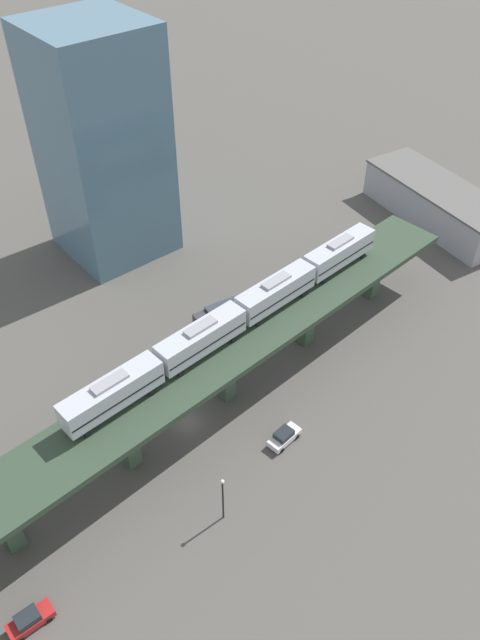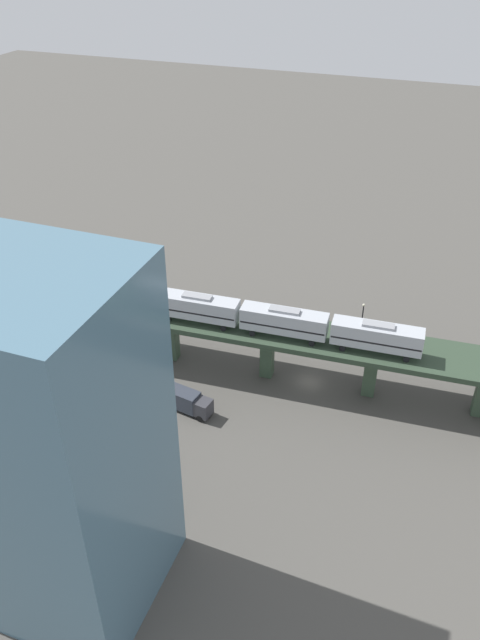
% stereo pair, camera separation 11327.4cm
% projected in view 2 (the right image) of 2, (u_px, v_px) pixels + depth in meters
% --- Properties ---
extents(ground_plane, '(400.00, 400.00, 0.00)m').
position_uv_depth(ground_plane, '(309.00, 382.00, 91.57)').
color(ground_plane, '#4C4944').
extents(elevated_viaduct, '(13.87, 92.34, 8.41)m').
position_uv_depth(elevated_viaduct, '(314.00, 342.00, 87.55)').
color(elevated_viaduct, '#2C3D2C').
rests_on(elevated_viaduct, ground).
extents(subway_train, '(5.79, 49.88, 4.45)m').
position_uv_depth(subway_train, '(240.00, 314.00, 86.84)').
color(subway_train, '#ADB2BA').
rests_on(subway_train, elevated_viaduct).
extents(street_car_white, '(2.30, 4.56, 1.89)m').
position_uv_depth(street_car_white, '(282.00, 332.00, 100.78)').
color(street_car_white, silver).
rests_on(street_car_white, ground).
extents(delivery_truck, '(3.38, 7.47, 3.20)m').
position_uv_depth(delivery_truck, '(187.00, 401.00, 85.44)').
color(delivery_truck, '#333338').
rests_on(delivery_truck, ground).
extents(street_lamp, '(0.44, 0.44, 6.94)m').
position_uv_depth(street_lamp, '(362.00, 319.00, 98.14)').
color(street_lamp, black).
rests_on(street_lamp, ground).
extents(office_tower, '(16.00, 16.00, 36.00)m').
position_uv_depth(office_tower, '(56.00, 453.00, 55.00)').
color(office_tower, slate).
rests_on(office_tower, ground).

